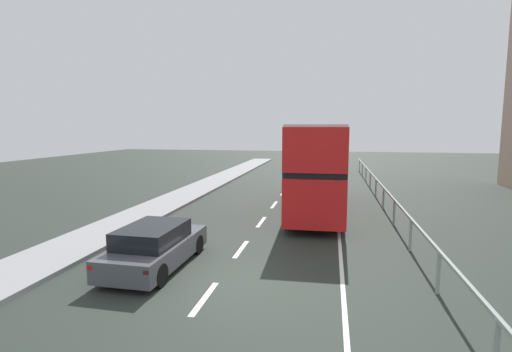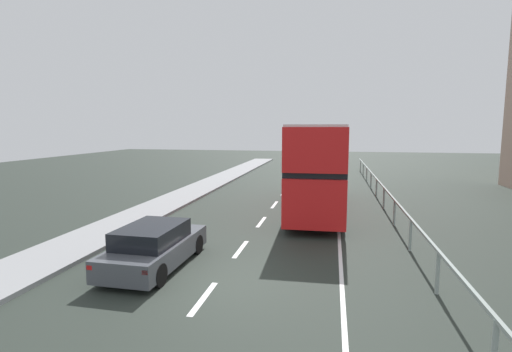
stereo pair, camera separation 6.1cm
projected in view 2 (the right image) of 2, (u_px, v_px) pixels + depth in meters
ground_plane at (217, 282)px, 10.65m from camera, size 73.90×120.00×0.10m
near_sidewalk_kerb at (36, 263)px, 11.77m from camera, size 2.41×80.00×0.14m
lane_paint_markings at (310, 213)px, 18.89m from camera, size 3.55×46.00×0.01m
bridge_side_railing at (389, 197)px, 18.15m from camera, size 0.10×42.00×1.15m
double_decker_bus_red at (316, 165)px, 19.63m from camera, size 2.78×11.20×4.36m
hatchback_car_near at (155, 246)px, 11.58m from camera, size 1.88×4.21×1.34m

